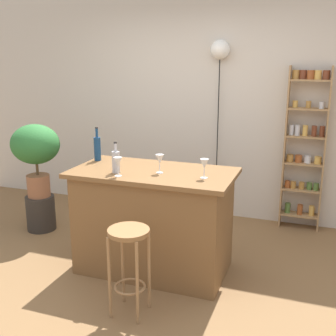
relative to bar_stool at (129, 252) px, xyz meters
name	(u,v)px	position (x,y,z in m)	size (l,w,h in m)	color
ground	(142,284)	(-0.09, 0.42, -0.51)	(12.00, 12.00, 0.00)	brown
back_wall	(203,102)	(-0.09, 2.37, 0.89)	(6.40, 0.10, 2.80)	beige
kitchen_counter	(154,221)	(-0.09, 0.72, -0.03)	(1.45, 0.77, 0.96)	brown
bar_stool	(129,252)	(0.00, 0.00, 0.00)	(0.32, 0.32, 0.70)	#997047
spice_shelf	(305,146)	(1.14, 2.22, 0.46)	(0.45, 0.16, 1.85)	#A87F51
plant_stool	(41,213)	(-1.66, 1.15, -0.31)	(0.33, 0.33, 0.40)	#2D2823
potted_plant	(36,149)	(-1.66, 1.15, 0.44)	(0.55, 0.50, 0.82)	#935B3D
bottle_soda_blue	(116,161)	(-0.37, 0.55, 0.55)	(0.07, 0.07, 0.27)	#B2B2B7
bottle_wine_red	(97,148)	(-0.74, 0.89, 0.57)	(0.07, 0.07, 0.33)	navy
wine_glass_left	(204,164)	(0.40, 0.64, 0.56)	(0.07, 0.07, 0.16)	silver
wine_glass_center	(118,163)	(-0.30, 0.45, 0.56)	(0.07, 0.07, 0.16)	silver
wine_glass_right	(160,160)	(-0.01, 0.67, 0.56)	(0.07, 0.07, 0.16)	silver
pendant_globe_light	(220,52)	(0.13, 2.26, 1.48)	(0.23, 0.23, 2.13)	black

